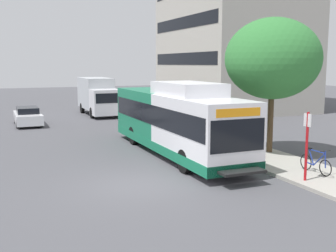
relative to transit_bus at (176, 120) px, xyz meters
name	(u,v)px	position (x,y,z in m)	size (l,w,h in m)	color
ground_plane	(89,146)	(-3.60, 3.61, -1.70)	(120.00, 120.00, 0.00)	#4C4C51
sidewalk_curb	(219,142)	(3.40, 1.61, -1.63)	(3.00, 56.00, 0.14)	#A8A399
transit_bus	(176,120)	(0.00, 0.00, 0.00)	(2.58, 12.25, 3.65)	white
bus_stop_sign_pole	(307,141)	(2.37, -6.72, -0.05)	(0.10, 0.36, 2.60)	red
bicycle_parked	(316,163)	(3.49, -6.02, -1.14)	(0.52, 1.76, 1.02)	black
street_tree_near_stop	(273,59)	(4.29, -1.92, 3.03)	(4.63, 4.63, 6.57)	#4C3823
parked_car_far_lane	(28,116)	(-6.02, 13.36, -1.04)	(1.80, 4.50, 1.33)	silver
box_truck_background	(98,95)	(0.25, 17.53, 0.04)	(2.32, 7.01, 3.25)	silver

